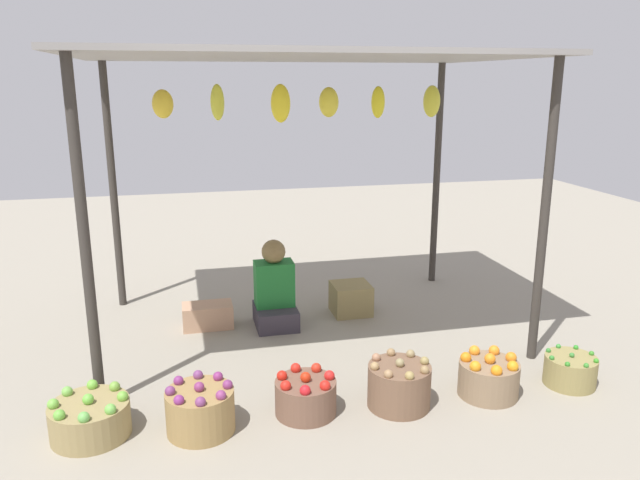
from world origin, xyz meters
The scene contains 11 objects.
ground_plane centered at (0.00, 0.00, 0.00)m, with size 14.00×14.00×0.00m, color gray.
market_stall_structure centered at (0.00, 0.01, 2.15)m, with size 3.54×2.27×2.33m.
vendor_person centered at (-0.25, 0.14, 0.30)m, with size 0.36×0.44×0.78m.
basket_green_apples centered at (-1.64, -1.34, 0.12)m, with size 0.48×0.48×0.28m.
basket_purple_onions centered at (-0.97, -1.45, 0.14)m, with size 0.43×0.43×0.33m.
basket_red_tomatoes centered at (-0.29, -1.39, 0.12)m, with size 0.40×0.40×0.29m.
basket_potatoes centered at (0.34, -1.44, 0.15)m, with size 0.42×0.42×0.34m.
basket_oranges centered at (0.99, -1.44, 0.13)m, with size 0.41×0.41×0.31m.
basket_green_chilies centered at (1.64, -1.44, 0.11)m, with size 0.36×0.36×0.25m.
wooden_crate_near_vendor centered at (-0.84, 0.22, 0.11)m, with size 0.44×0.25×0.21m, color tan.
wooden_crate_stacked_rear centered at (0.49, 0.26, 0.14)m, with size 0.35×0.34×0.28m, color olive.
Camera 1 is at (-1.03, -4.93, 2.14)m, focal length 34.34 mm.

